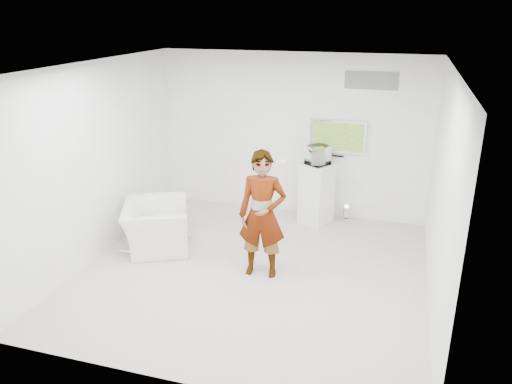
% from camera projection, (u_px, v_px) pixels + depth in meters
% --- Properties ---
extents(room, '(5.01, 5.01, 3.00)m').
position_uv_depth(room, '(253.00, 176.00, 6.97)').
color(room, beige).
rests_on(room, ground).
extents(tv, '(1.00, 0.08, 0.60)m').
position_uv_depth(tv, '(338.00, 137.00, 8.92)').
color(tv, silver).
rests_on(tv, room).
extents(logo_decal, '(0.90, 0.02, 0.30)m').
position_uv_depth(logo_decal, '(371.00, 81.00, 8.48)').
color(logo_decal, slate).
rests_on(logo_decal, room).
extents(person, '(0.73, 0.51, 1.88)m').
position_uv_depth(person, '(262.00, 215.00, 7.11)').
color(person, white).
rests_on(person, room).
extents(armchair, '(1.40, 1.47, 0.75)m').
position_uv_depth(armchair, '(156.00, 226.00, 8.12)').
color(armchair, white).
rests_on(armchair, room).
extents(pedestal, '(0.71, 0.71, 1.11)m').
position_uv_depth(pedestal, '(316.00, 194.00, 9.03)').
color(pedestal, white).
rests_on(pedestal, room).
extents(floor_uplight, '(0.25, 0.25, 0.30)m').
position_uv_depth(floor_uplight, '(346.00, 213.00, 9.23)').
color(floor_uplight, white).
rests_on(floor_uplight, room).
extents(vitrine, '(0.48, 0.48, 0.34)m').
position_uv_depth(vitrine, '(318.00, 155.00, 8.78)').
color(vitrine, white).
rests_on(vitrine, pedestal).
extents(console, '(0.16, 0.16, 0.24)m').
position_uv_depth(console, '(318.00, 158.00, 8.79)').
color(console, white).
rests_on(console, pedestal).
extents(wii_remote, '(0.07, 0.16, 0.04)m').
position_uv_depth(wii_remote, '(282.00, 162.00, 6.94)').
color(wii_remote, white).
rests_on(wii_remote, person).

